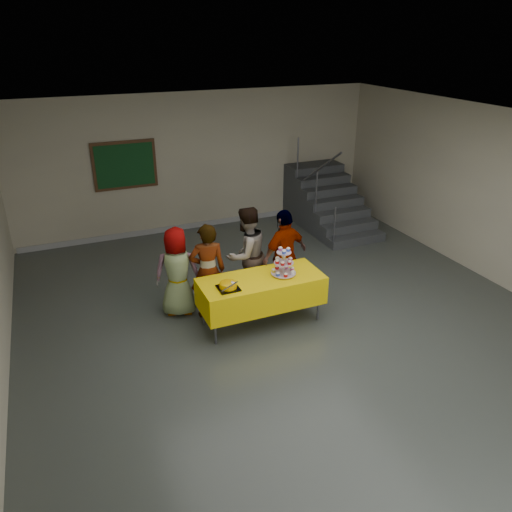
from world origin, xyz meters
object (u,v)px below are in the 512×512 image
(bear_cake, at_px, (228,285))
(staircase, at_px, (325,202))
(bake_table, at_px, (261,291))
(schoolchild_c, at_px, (246,255))
(cupcake_stand, at_px, (284,265))
(noticeboard, at_px, (125,165))
(schoolchild_a, at_px, (177,272))
(schoolchild_d, at_px, (285,256))
(schoolchild_b, at_px, (208,271))

(bear_cake, bearing_deg, staircase, 44.20)
(bake_table, xyz_separation_m, schoolchild_c, (0.08, 0.79, 0.25))
(cupcake_stand, xyz_separation_m, noticeboard, (-1.57, 4.31, 0.66))
(cupcake_stand, relative_size, schoolchild_a, 0.31)
(schoolchild_a, height_order, schoolchild_c, schoolchild_c)
(cupcake_stand, height_order, schoolchild_c, schoolchild_c)
(bear_cake, distance_m, schoolchild_d, 1.39)
(schoolchild_b, distance_m, schoolchild_c, 0.79)
(schoolchild_b, relative_size, staircase, 0.65)
(bake_table, height_order, cupcake_stand, cupcake_stand)
(schoolchild_d, bearing_deg, schoolchild_a, -25.40)
(cupcake_stand, distance_m, schoolchild_a, 1.66)
(cupcake_stand, xyz_separation_m, bear_cake, (-0.93, -0.10, -0.11))
(staircase, bearing_deg, schoolchild_d, -130.15)
(bake_table, height_order, schoolchild_a, schoolchild_a)
(schoolchild_b, distance_m, noticeboard, 3.89)
(bear_cake, bearing_deg, cupcake_stand, 5.95)
(schoolchild_b, bearing_deg, staircase, -133.73)
(schoolchild_b, bearing_deg, bake_table, 150.06)
(schoolchild_c, bearing_deg, staircase, -158.14)
(schoolchild_d, xyz_separation_m, noticeboard, (-1.87, 3.74, 0.81))
(bear_cake, bearing_deg, noticeboard, 98.29)
(bear_cake, relative_size, schoolchild_d, 0.23)
(schoolchild_d, bearing_deg, noticeboard, -81.37)
(cupcake_stand, distance_m, noticeboard, 4.64)
(bear_cake, xyz_separation_m, noticeboard, (-0.64, 4.41, 0.77))
(schoolchild_a, bearing_deg, staircase, -129.81)
(bake_table, height_order, staircase, staircase)
(cupcake_stand, height_order, bear_cake, cupcake_stand)
(noticeboard, bearing_deg, cupcake_stand, -70.00)
(schoolchild_b, xyz_separation_m, staircase, (3.77, 2.92, -0.29))
(cupcake_stand, distance_m, schoolchild_b, 1.18)
(bake_table, xyz_separation_m, noticeboard, (-1.21, 4.29, 1.04))
(cupcake_stand, height_order, schoolchild_d, schoolchild_d)
(bear_cake, height_order, staircase, staircase)
(bake_table, height_order, noticeboard, noticeboard)
(cupcake_stand, xyz_separation_m, schoolchild_a, (-1.44, 0.80, -0.21))
(schoolchild_b, xyz_separation_m, schoolchild_d, (1.32, 0.02, 0.02))
(schoolchild_d, bearing_deg, schoolchild_c, -40.74)
(staircase, bearing_deg, noticeboard, 169.04)
(bear_cake, xyz_separation_m, schoolchild_a, (-0.52, 0.90, -0.10))
(bake_table, distance_m, schoolchild_c, 0.84)
(bake_table, distance_m, noticeboard, 4.58)
(bake_table, bearing_deg, schoolchild_c, 84.30)
(schoolchild_b, height_order, staircase, staircase)
(schoolchild_a, bearing_deg, cupcake_stand, 168.60)
(schoolchild_b, distance_m, schoolchild_d, 1.32)
(cupcake_stand, bearing_deg, schoolchild_a, 150.97)
(bear_cake, xyz_separation_m, staircase, (3.67, 3.57, -0.34))
(bake_table, relative_size, bear_cake, 5.25)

